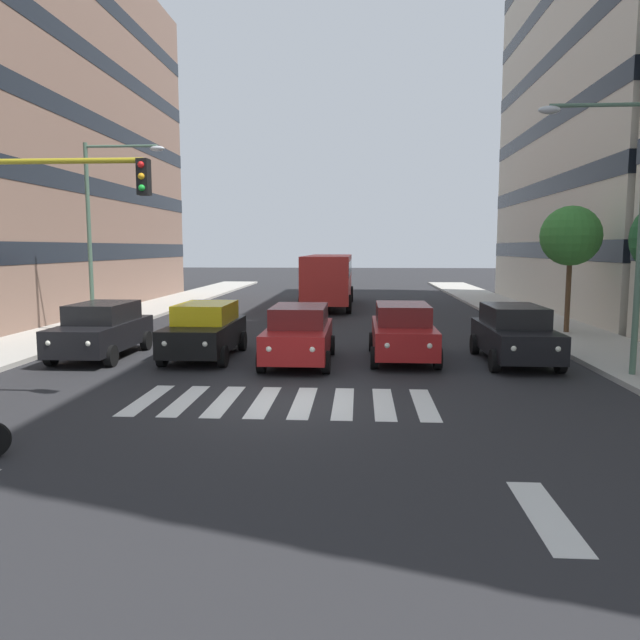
% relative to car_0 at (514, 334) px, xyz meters
% --- Properties ---
extents(ground_plane, '(180.00, 180.00, 0.00)m').
position_rel_car_0_xyz_m(ground_plane, '(6.36, 5.11, -0.89)').
color(ground_plane, '#262628').
extents(building_left_block_0, '(9.29, 21.22, 26.56)m').
position_rel_car_0_xyz_m(building_left_block_0, '(-9.87, -15.80, 12.40)').
color(building_left_block_0, beige).
rests_on(building_left_block_0, ground_plane).
extents(building_right_block_0, '(9.29, 26.61, 19.43)m').
position_rel_car_0_xyz_m(building_right_block_0, '(22.59, -13.10, 8.83)').
color(building_right_block_0, '#846656').
rests_on(building_right_block_0, ground_plane).
extents(crosswalk_markings, '(6.75, 2.80, 0.01)m').
position_rel_car_0_xyz_m(crosswalk_markings, '(6.36, 5.11, -0.88)').
color(crosswalk_markings, silver).
rests_on(crosswalk_markings, ground_plane).
extents(lane_arrow_0, '(0.50, 2.20, 0.01)m').
position_rel_car_0_xyz_m(lane_arrow_0, '(2.22, 10.61, -0.88)').
color(lane_arrow_0, silver).
rests_on(lane_arrow_0, ground_plane).
extents(car_0, '(2.02, 4.44, 1.72)m').
position_rel_car_0_xyz_m(car_0, '(0.00, 0.00, 0.00)').
color(car_0, black).
rests_on(car_0, ground_plane).
extents(car_1, '(2.02, 4.44, 1.72)m').
position_rel_car_0_xyz_m(car_1, '(3.32, -0.28, 0.00)').
color(car_1, maroon).
rests_on(car_1, ground_plane).
extents(car_2, '(2.02, 4.44, 1.72)m').
position_rel_car_0_xyz_m(car_2, '(6.47, 0.50, 0.00)').
color(car_2, maroon).
rests_on(car_2, ground_plane).
extents(car_3, '(2.02, 4.44, 1.72)m').
position_rel_car_0_xyz_m(car_3, '(9.51, -0.19, 0.00)').
color(car_3, black).
rests_on(car_3, ground_plane).
extents(car_4, '(2.02, 4.44, 1.72)m').
position_rel_car_0_xyz_m(car_4, '(12.78, -0.06, 0.00)').
color(car_4, black).
rests_on(car_4, ground_plane).
extents(bus_behind_traffic, '(2.78, 10.50, 3.00)m').
position_rel_car_0_xyz_m(bus_behind_traffic, '(6.47, -16.96, 0.97)').
color(bus_behind_traffic, red).
rests_on(bus_behind_traffic, ground_plane).
extents(street_lamp_left, '(2.80, 0.28, 7.01)m').
position_rel_car_0_xyz_m(street_lamp_left, '(-2.07, 2.22, 3.55)').
color(street_lamp_left, '#4C6B56').
rests_on(street_lamp_left, sidewalk_left).
extents(street_lamp_right, '(3.18, 0.28, 7.31)m').
position_rel_car_0_xyz_m(street_lamp_right, '(14.71, -4.80, 3.75)').
color(street_lamp_right, '#4C6B56').
rests_on(street_lamp_right, sidewalk_right).
extents(street_tree_1, '(2.31, 2.31, 4.92)m').
position_rel_car_0_xyz_m(street_tree_1, '(-3.49, -5.81, 3.00)').
color(street_tree_1, '#513823').
rests_on(street_tree_1, sidewalk_left).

